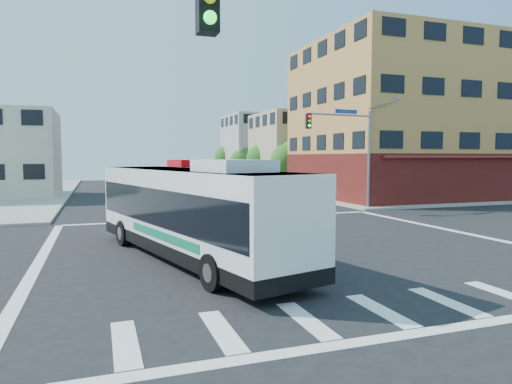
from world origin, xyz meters
name	(u,v)px	position (x,y,z in m)	size (l,w,h in m)	color
ground	(289,247)	(0.00, 0.00, 0.00)	(120.00, 120.00, 0.00)	black
sidewalk_ne	(421,183)	(35.00, 35.00, 0.07)	(50.00, 50.00, 0.15)	gray
corner_building_ne	(408,134)	(19.99, 18.48, 5.89)	(18.10, 15.44, 14.00)	#B38040
building_east_near	(307,151)	(16.98, 33.98, 4.51)	(12.06, 10.06, 9.00)	tan
building_east_far	(267,149)	(16.98, 47.98, 5.01)	(12.06, 10.06, 10.00)	#ADACA7
signal_mast_ne	(349,139)	(9.08, 10.62, 4.98)	(7.91, 1.13, 8.07)	gray
street_tree_a	(288,158)	(11.90, 27.92, 3.59)	(3.60, 3.60, 5.53)	#321C12
street_tree_b	(263,157)	(11.90, 35.92, 3.75)	(3.80, 3.80, 5.79)	#321C12
street_tree_c	(243,159)	(11.90, 43.92, 3.46)	(3.40, 3.40, 5.29)	#321C12
street_tree_d	(228,156)	(11.90, 51.92, 3.88)	(4.00, 4.00, 6.03)	#321C12
transit_bus	(190,211)	(-4.30, -0.99, 1.79)	(5.66, 12.60, 3.65)	black
box_truck	(185,174)	(2.75, 38.77, 1.63)	(3.48, 7.76, 3.37)	#242429
parked_car	(228,186)	(5.36, 28.44, 0.68)	(1.61, 4.01, 1.37)	#D9A554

